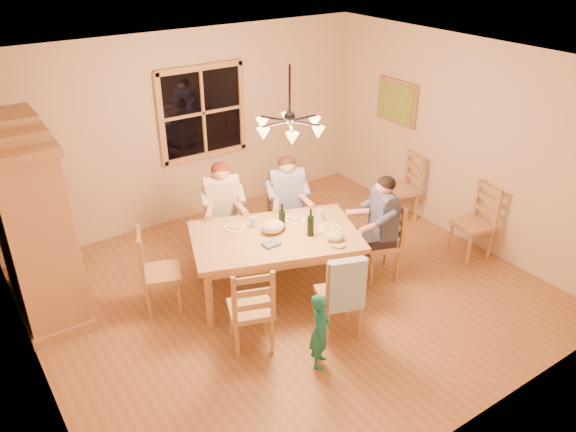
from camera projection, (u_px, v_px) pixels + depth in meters
floor at (289, 293)px, 6.70m from camera, size 5.50×5.50×0.00m
ceiling at (290, 64)px, 5.44m from camera, size 5.50×5.00×0.02m
wall_back at (190, 128)px, 7.90m from camera, size 5.50×0.02×2.70m
wall_left at (19, 268)px, 4.70m from camera, size 0.02×5.00×2.70m
wall_right at (461, 141)px, 7.44m from camera, size 0.02×5.00×2.70m
window at (203, 113)px, 7.89m from camera, size 1.30×0.06×1.30m
painting at (397, 102)px, 8.18m from camera, size 0.06×0.78×0.64m
chandelier at (290, 126)px, 5.73m from camera, size 0.77×0.68×0.71m
armoire at (32, 226)px, 5.96m from camera, size 0.66×1.40×2.30m
dining_table at (275, 242)px, 6.45m from camera, size 2.17×1.72×0.76m
chair_far_left at (224, 237)px, 7.27m from camera, size 0.55×0.54×0.99m
chair_far_right at (287, 229)px, 7.46m from camera, size 0.55×0.54×0.99m
chair_near_left at (251, 321)px, 5.74m from camera, size 0.55×0.54×0.99m
chair_near_right at (338, 306)px, 5.96m from camera, size 0.55×0.54×0.99m
chair_end_left at (163, 284)px, 6.32m from camera, size 0.54×0.55×0.99m
chair_end_right at (379, 254)px, 6.91m from camera, size 0.54×0.55×0.99m
adult_woman at (222, 200)px, 7.03m from camera, size 0.50×0.52×0.87m
adult_plaid_man at (287, 193)px, 7.21m from camera, size 0.50×0.52×0.87m
adult_slate_man at (382, 215)px, 6.66m from camera, size 0.52×0.50×0.87m
towel at (346, 285)px, 5.61m from camera, size 0.39×0.22×0.58m
wine_bottle_a at (282, 217)px, 6.43m from camera, size 0.08×0.08×0.33m
wine_bottle_b at (311, 223)px, 6.31m from camera, size 0.08×0.08×0.33m
plate_woman at (235, 227)px, 6.54m from camera, size 0.26×0.26×0.02m
plate_plaid at (295, 219)px, 6.71m from camera, size 0.26×0.26×0.02m
plate_slate at (329, 229)px, 6.51m from camera, size 0.26×0.26×0.02m
wine_glass_a at (254, 222)px, 6.52m from camera, size 0.06×0.06×0.14m
wine_glass_b at (321, 215)px, 6.67m from camera, size 0.06×0.06×0.14m
cap at (335, 237)px, 6.25m from camera, size 0.20×0.20×0.11m
napkin at (271, 244)px, 6.18m from camera, size 0.22×0.19×0.03m
cloth_bundle at (273, 227)px, 6.41m from camera, size 0.28×0.22×0.15m
child at (320, 331)px, 5.43m from camera, size 0.35×0.35×0.83m
chair_spare_front at (471, 235)px, 7.32m from camera, size 0.49×0.51×0.99m
chair_spare_back at (400, 199)px, 8.28m from camera, size 0.51×0.53×0.99m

